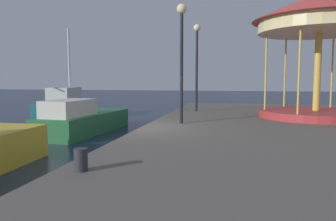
# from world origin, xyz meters

# --- Properties ---
(ground_plane) EXTENTS (120.00, 120.00, 0.00)m
(ground_plane) POSITION_xyz_m (0.00, 0.00, 0.00)
(ground_plane) COLOR #162338
(motorboat_green) EXTENTS (2.24, 5.57, 1.56)m
(motorboat_green) POSITION_xyz_m (-3.57, 2.80, 0.59)
(motorboat_green) COLOR #236638
(motorboat_green) RESTS_ON ground
(sailboat_teal) EXTENTS (2.68, 5.99, 5.68)m
(sailboat_teal) POSITION_xyz_m (-7.48, 8.38, 0.72)
(sailboat_teal) COLOR #19606B
(sailboat_teal) RESTS_ON ground
(carousel) EXTENTS (5.44, 5.44, 5.18)m
(carousel) POSITION_xyz_m (6.41, 4.13, 4.65)
(carousel) COLOR #B23333
(carousel) RESTS_ON quay_dock
(lamp_post_near_edge) EXTENTS (0.36, 0.36, 4.27)m
(lamp_post_near_edge) POSITION_xyz_m (1.17, 1.16, 3.72)
(lamp_post_near_edge) COLOR black
(lamp_post_near_edge) RESTS_ON quay_dock
(lamp_post_mid_promenade) EXTENTS (0.36, 0.36, 4.32)m
(lamp_post_mid_promenade) POSITION_xyz_m (1.16, 5.80, 3.75)
(lamp_post_mid_promenade) COLOR black
(lamp_post_mid_promenade) RESTS_ON quay_dock
(bollard_south) EXTENTS (0.24, 0.24, 0.40)m
(bollard_south) POSITION_xyz_m (0.49, -5.35, 1.00)
(bollard_south) COLOR #2D2D33
(bollard_south) RESTS_ON quay_dock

